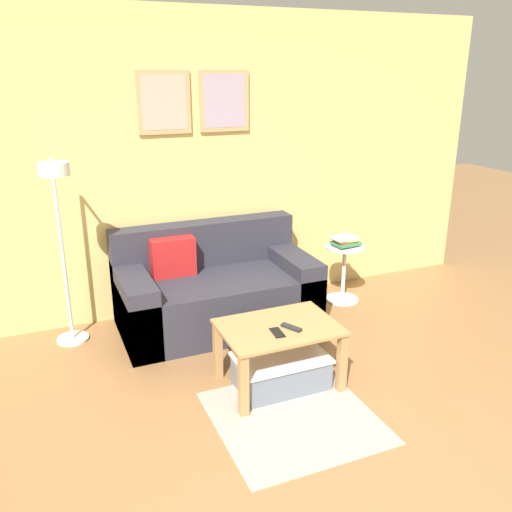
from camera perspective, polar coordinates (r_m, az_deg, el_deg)
wall_back at (r=4.73m, az=-6.00°, el=9.46°), size 5.60×0.09×2.55m
area_rug at (r=3.55m, az=3.97°, el=-16.54°), size 0.98×0.98×0.01m
couch at (r=4.58m, az=-4.34°, el=-3.71°), size 1.61×0.85×0.83m
coffee_table at (r=3.70m, az=2.41°, el=-8.65°), size 0.78×0.56×0.44m
storage_bin at (r=3.79m, az=2.64°, el=-11.99°), size 0.62×0.40×0.23m
floor_lamp at (r=4.13m, az=-19.97°, el=3.43°), size 0.25×0.51×1.47m
side_table at (r=5.08m, az=9.24°, el=-1.24°), size 0.36×0.36×0.54m
book_stack at (r=4.99m, az=9.32°, el=1.53°), size 0.26×0.21×0.09m
remote_control at (r=3.61m, az=3.74°, el=-7.51°), size 0.10×0.15×0.02m
cell_phone at (r=3.56m, az=2.21°, el=-8.06°), size 0.08×0.14×0.01m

